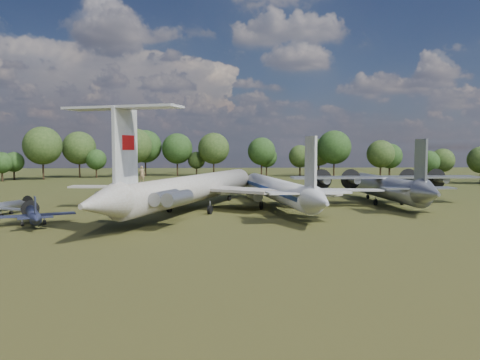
{
  "coord_description": "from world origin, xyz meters",
  "views": [
    {
      "loc": [
        4.19,
        -69.6,
        9.63
      ],
      "look_at": [
        7.31,
        -3.48,
        5.0
      ],
      "focal_mm": 35.0,
      "sensor_mm": 36.0,
      "label": 1
    }
  ],
  "objects_px": {
    "tu104_jet": "(277,194)",
    "an12_transport": "(387,191)",
    "il62_airliner": "(195,193)",
    "small_prop_west": "(33,217)",
    "person_on_il62": "(142,174)"
  },
  "relations": [
    {
      "from": "small_prop_west",
      "to": "an12_transport",
      "type": "bearing_deg",
      "value": -4.67
    },
    {
      "from": "il62_airliner",
      "to": "an12_transport",
      "type": "height_order",
      "value": "il62_airliner"
    },
    {
      "from": "an12_transport",
      "to": "il62_airliner",
      "type": "bearing_deg",
      "value": -169.93
    },
    {
      "from": "an12_transport",
      "to": "person_on_il62",
      "type": "height_order",
      "value": "person_on_il62"
    },
    {
      "from": "tu104_jet",
      "to": "small_prop_west",
      "type": "relative_size",
      "value": 3.42
    },
    {
      "from": "tu104_jet",
      "to": "an12_transport",
      "type": "xyz_separation_m",
      "value": [
        19.13,
        3.98,
        0.02
      ]
    },
    {
      "from": "tu104_jet",
      "to": "il62_airliner",
      "type": "bearing_deg",
      "value": -174.08
    },
    {
      "from": "il62_airliner",
      "to": "an12_transport",
      "type": "distance_m",
      "value": 32.59
    },
    {
      "from": "small_prop_west",
      "to": "person_on_il62",
      "type": "relative_size",
      "value": 7.02
    },
    {
      "from": "small_prop_west",
      "to": "il62_airliner",
      "type": "bearing_deg",
      "value": 6.01
    },
    {
      "from": "small_prop_west",
      "to": "person_on_il62",
      "type": "bearing_deg",
      "value": -36.25
    },
    {
      "from": "an12_transport",
      "to": "small_prop_west",
      "type": "bearing_deg",
      "value": -162.54
    },
    {
      "from": "person_on_il62",
      "to": "small_prop_west",
      "type": "bearing_deg",
      "value": -11.47
    },
    {
      "from": "il62_airliner",
      "to": "small_prop_west",
      "type": "relative_size",
      "value": 4.13
    },
    {
      "from": "il62_airliner",
      "to": "small_prop_west",
      "type": "distance_m",
      "value": 22.71
    }
  ]
}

